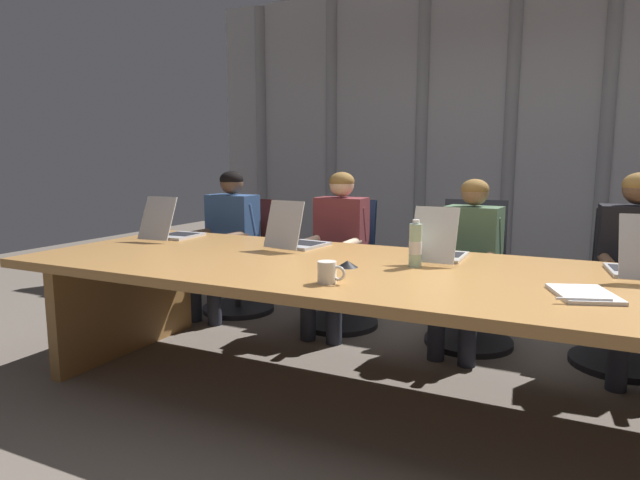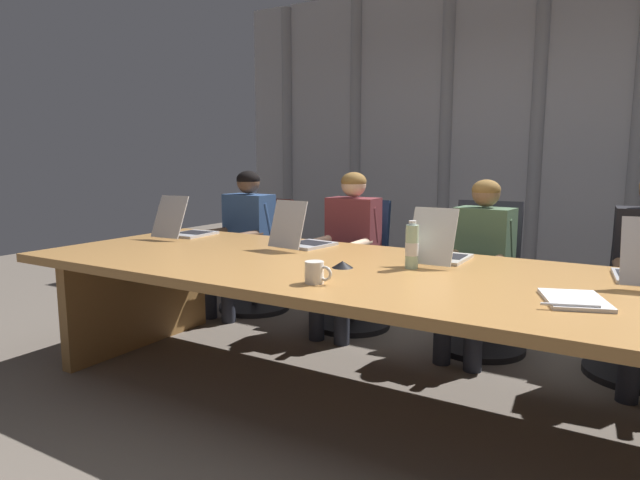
% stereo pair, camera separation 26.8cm
% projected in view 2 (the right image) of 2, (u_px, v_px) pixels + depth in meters
% --- Properties ---
extents(ground_plane, '(12.68, 12.68, 0.00)m').
position_uv_depth(ground_plane, '(417.00, 413.00, 2.74)').
color(ground_plane, '#6B6056').
extents(conference_table, '(4.51, 1.37, 0.72)m').
position_uv_depth(conference_table, '(420.00, 299.00, 2.65)').
color(conference_table, '#B77F42').
rests_on(conference_table, ground_plane).
extents(curtain_backdrop, '(6.34, 0.17, 2.97)m').
position_uv_depth(curtain_backdrop, '(535.00, 135.00, 4.95)').
color(curtain_backdrop, '#B2B2B7').
rests_on(curtain_backdrop, ground_plane).
extents(laptop_left_end, '(0.27, 0.47, 0.30)m').
position_uv_depth(laptop_left_end, '(185.00, 229.00, 3.89)').
color(laptop_left_end, '#BCBCC1').
rests_on(laptop_left_end, conference_table).
extents(laptop_left_mid, '(0.30, 0.43, 0.30)m').
position_uv_depth(laptop_left_mid, '(302.00, 238.00, 3.42)').
color(laptop_left_mid, '#BCBCC1').
rests_on(laptop_left_mid, conference_table).
extents(laptop_center, '(0.24, 0.45, 0.30)m').
position_uv_depth(laptop_center, '(441.00, 251.00, 2.94)').
color(laptop_center, beige).
rests_on(laptop_center, conference_table).
extents(office_chair_left_end, '(0.60, 0.61, 0.94)m').
position_uv_depth(office_chair_left_end, '(258.00, 267.00, 4.63)').
color(office_chair_left_end, '#511E19').
rests_on(office_chair_left_end, ground_plane).
extents(office_chair_left_mid, '(0.60, 0.60, 0.96)m').
position_uv_depth(office_chair_left_mid, '(354.00, 278.00, 4.17)').
color(office_chair_left_mid, navy).
rests_on(office_chair_left_mid, ground_plane).
extents(office_chair_center, '(0.60, 0.60, 0.99)m').
position_uv_depth(office_chair_center, '(483.00, 294.00, 3.67)').
color(office_chair_center, '#2D2D38').
rests_on(office_chair_center, ground_plane).
extents(person_left_end, '(0.43, 0.56, 1.18)m').
position_uv_depth(person_left_end, '(242.00, 232.00, 4.47)').
color(person_left_end, '#335184').
rests_on(person_left_end, ground_plane).
extents(person_left_mid, '(0.39, 0.55, 1.18)m').
position_uv_depth(person_left_mid, '(348.00, 242.00, 3.97)').
color(person_left_mid, brown).
rests_on(person_left_mid, ground_plane).
extents(person_center, '(0.40, 0.57, 1.14)m').
position_uv_depth(person_center, '(478.00, 258.00, 3.48)').
color(person_center, '#4C6B4C').
rests_on(person_center, ground_plane).
extents(water_bottle_primary, '(0.07, 0.07, 0.25)m').
position_uv_depth(water_bottle_primary, '(412.00, 247.00, 2.76)').
color(water_bottle_primary, '#ADD1B2').
rests_on(water_bottle_primary, conference_table).
extents(coffee_mug_near, '(0.13, 0.09, 0.10)m').
position_uv_depth(coffee_mug_near, '(315.00, 272.00, 2.43)').
color(coffee_mug_near, white).
rests_on(coffee_mug_near, conference_table).
extents(conference_mic_left_side, '(0.11, 0.11, 0.03)m').
position_uv_depth(conference_mic_left_side, '(343.00, 264.00, 2.78)').
color(conference_mic_left_side, black).
rests_on(conference_mic_left_side, conference_table).
extents(spiral_notepad, '(0.31, 0.36, 0.03)m').
position_uv_depth(spiral_notepad, '(574.00, 300.00, 2.12)').
color(spiral_notepad, silver).
rests_on(spiral_notepad, conference_table).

